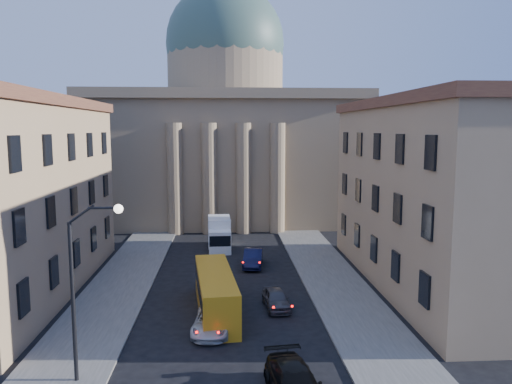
% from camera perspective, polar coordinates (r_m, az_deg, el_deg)
% --- Properties ---
extents(sidewalk_left, '(5.00, 60.00, 0.15)m').
position_cam_1_polar(sidewalk_left, '(36.65, -16.90, -12.63)').
color(sidewalk_left, '#56534E').
rests_on(sidewalk_left, ground).
extents(sidewalk_right, '(5.00, 60.00, 0.15)m').
position_cam_1_polar(sidewalk_right, '(36.73, 10.55, -12.38)').
color(sidewalk_right, '#56534E').
rests_on(sidewalk_right, ground).
extents(church, '(68.02, 28.76, 36.60)m').
position_cam_1_polar(church, '(70.98, -3.46, 6.88)').
color(church, '#8A7255').
rests_on(church, ground).
extents(building_right, '(11.60, 26.60, 14.70)m').
position_cam_1_polar(building_right, '(41.55, 20.87, -0.02)').
color(building_right, tan).
rests_on(building_right, ground).
extents(street_lamp, '(2.62, 0.44, 8.83)m').
position_cam_1_polar(street_lamp, '(25.47, -19.14, -9.25)').
color(street_lamp, black).
rests_on(street_lamp, ground).
extents(car_left_mid, '(2.63, 4.97, 1.33)m').
position_cam_1_polar(car_left_mid, '(31.55, -5.02, -14.50)').
color(car_left_mid, silver).
rests_on(car_left_mid, ground).
extents(car_right_far, '(1.92, 4.04, 1.33)m').
position_cam_1_polar(car_right_far, '(35.24, 2.30, -12.10)').
color(car_right_far, '#444348').
rests_on(car_right_far, ground).
extents(car_right_distant, '(2.15, 4.83, 1.54)m').
position_cam_1_polar(car_right_distant, '(45.27, -0.34, -7.55)').
color(car_right_distant, black).
rests_on(car_right_distant, ground).
extents(city_bus, '(3.21, 10.02, 2.78)m').
position_cam_1_polar(city_bus, '(34.24, -4.65, -11.24)').
color(city_bus, orange).
rests_on(city_bus, ground).
extents(box_truck, '(2.41, 5.76, 3.13)m').
position_cam_1_polar(box_truck, '(51.79, -4.21, -4.86)').
color(box_truck, white).
rests_on(box_truck, ground).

